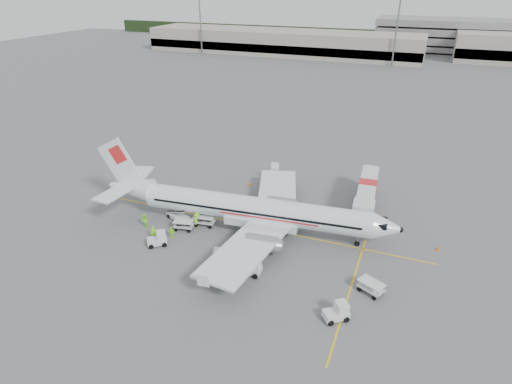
% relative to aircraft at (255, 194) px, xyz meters
% --- Properties ---
extents(ground, '(360.00, 360.00, 0.00)m').
position_rel_aircraft_xyz_m(ground, '(-1.00, 0.77, -5.02)').
color(ground, '#56595B').
extents(stripe_lead, '(44.00, 0.20, 0.01)m').
position_rel_aircraft_xyz_m(stripe_lead, '(-1.00, 0.77, -5.01)').
color(stripe_lead, yellow).
rests_on(stripe_lead, ground).
extents(stripe_cross, '(0.20, 20.00, 0.01)m').
position_rel_aircraft_xyz_m(stripe_cross, '(13.00, -7.23, -5.01)').
color(stripe_cross, yellow).
rests_on(stripe_cross, ground).
extents(terminal_west, '(110.00, 22.00, 9.00)m').
position_rel_aircraft_xyz_m(terminal_west, '(-41.00, 130.77, -0.52)').
color(terminal_west, gray).
rests_on(terminal_west, ground).
extents(parking_garage, '(62.00, 24.00, 14.00)m').
position_rel_aircraft_xyz_m(parking_garage, '(24.00, 160.77, 1.98)').
color(parking_garage, slate).
rests_on(parking_garage, ground).
extents(treeline, '(300.00, 3.00, 6.00)m').
position_rel_aircraft_xyz_m(treeline, '(-1.00, 175.77, -2.02)').
color(treeline, black).
rests_on(treeline, ground).
extents(mast_west, '(3.20, 1.20, 22.00)m').
position_rel_aircraft_xyz_m(mast_west, '(-71.00, 118.77, 5.98)').
color(mast_west, slate).
rests_on(mast_west, ground).
extents(mast_center, '(3.20, 1.20, 22.00)m').
position_rel_aircraft_xyz_m(mast_center, '(4.00, 118.77, 5.98)').
color(mast_center, slate).
rests_on(mast_center, ground).
extents(aircraft, '(38.98, 31.91, 10.03)m').
position_rel_aircraft_xyz_m(aircraft, '(0.00, 0.00, 0.00)').
color(aircraft, white).
rests_on(aircraft, ground).
extents(jet_bridge, '(3.95, 15.48, 4.02)m').
position_rel_aircraft_xyz_m(jet_bridge, '(11.70, 10.56, -3.01)').
color(jet_bridge, silver).
rests_on(jet_bridge, ground).
extents(belt_loader, '(4.78, 3.16, 2.42)m').
position_rel_aircraft_xyz_m(belt_loader, '(-10.12, -1.23, -3.80)').
color(belt_loader, silver).
rests_on(belt_loader, ground).
extents(tug_fore, '(2.58, 2.42, 1.75)m').
position_rel_aircraft_xyz_m(tug_fore, '(12.49, -11.52, -4.14)').
color(tug_fore, silver).
rests_on(tug_fore, ground).
extents(tug_mid, '(2.51, 1.54, 1.88)m').
position_rel_aircraft_xyz_m(tug_mid, '(2.66, -8.20, -4.08)').
color(tug_mid, silver).
rests_on(tug_mid, ground).
extents(tug_aft, '(2.53, 2.35, 1.71)m').
position_rel_aircraft_xyz_m(tug_aft, '(-9.37, -7.22, -4.16)').
color(tug_aft, silver).
rests_on(tug_aft, ground).
extents(cart_loaded_a, '(2.62, 1.87, 1.24)m').
position_rel_aircraft_xyz_m(cart_loaded_a, '(-8.25, -3.11, -4.40)').
color(cart_loaded_a, silver).
rests_on(cart_loaded_a, ground).
extents(cart_loaded_b, '(2.76, 1.87, 1.34)m').
position_rel_aircraft_xyz_m(cart_loaded_b, '(-6.33, -1.23, -4.35)').
color(cart_loaded_b, silver).
rests_on(cart_loaded_b, ground).
extents(cart_empty_a, '(2.29, 1.74, 1.06)m').
position_rel_aircraft_xyz_m(cart_empty_a, '(-1.15, -6.75, -4.49)').
color(cart_empty_a, silver).
rests_on(cart_empty_a, ground).
extents(cart_empty_b, '(2.90, 2.45, 1.30)m').
position_rel_aircraft_xyz_m(cart_empty_b, '(14.90, -6.63, -4.36)').
color(cart_empty_b, silver).
rests_on(cart_empty_b, ground).
extents(cone_nose, '(0.41, 0.41, 0.68)m').
position_rel_aircraft_xyz_m(cone_nose, '(21.03, 3.68, -4.68)').
color(cone_nose, orange).
rests_on(cone_nose, ground).
extents(cone_port, '(0.38, 0.38, 0.62)m').
position_rel_aircraft_xyz_m(cone_port, '(-5.63, 11.57, -4.71)').
color(cone_port, orange).
rests_on(cone_port, ground).
extents(cone_stbd, '(0.38, 0.38, 0.63)m').
position_rel_aircraft_xyz_m(cone_stbd, '(1.49, -9.11, -4.70)').
color(cone_stbd, orange).
rests_on(cone_stbd, ground).
extents(crew_a, '(0.76, 0.60, 1.83)m').
position_rel_aircraft_xyz_m(crew_a, '(-10.32, -6.46, -4.10)').
color(crew_a, '#78E315').
rests_on(crew_a, ground).
extents(crew_b, '(1.15, 1.11, 1.87)m').
position_rel_aircraft_xyz_m(crew_b, '(-12.96, -4.51, -4.08)').
color(crew_b, '#78E315').
rests_on(crew_b, ground).
extents(crew_c, '(0.86, 1.32, 1.92)m').
position_rel_aircraft_xyz_m(crew_c, '(-7.04, -1.89, -4.06)').
color(crew_c, '#78E315').
rests_on(crew_c, ground).
extents(crew_d, '(1.01, 0.66, 1.60)m').
position_rel_aircraft_xyz_m(crew_d, '(-8.54, -5.38, -4.22)').
color(crew_d, '#78E315').
rests_on(crew_d, ground).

